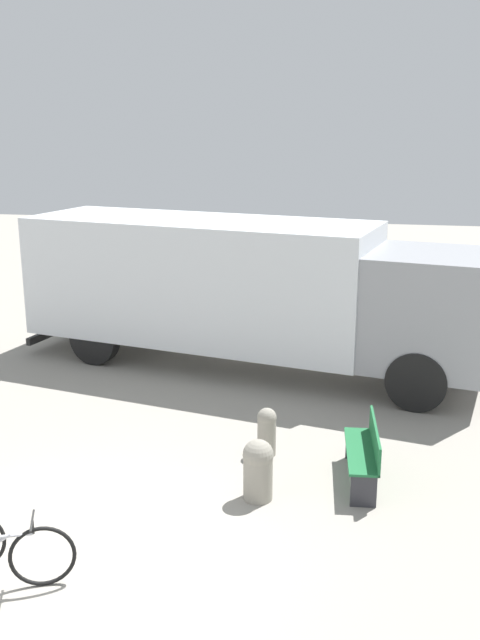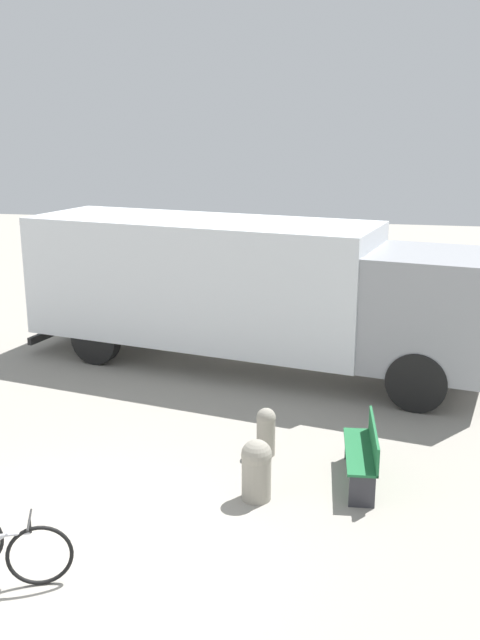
% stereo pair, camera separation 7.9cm
% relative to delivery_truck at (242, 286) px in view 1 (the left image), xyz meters
% --- Properties ---
extents(ground_plane, '(60.00, 60.00, 0.00)m').
position_rel_delivery_truck_xyz_m(ground_plane, '(-0.64, -7.07, -1.70)').
color(ground_plane, gray).
extents(delivery_truck, '(9.66, 4.19, 2.99)m').
position_rel_delivery_truck_xyz_m(delivery_truck, '(0.00, 0.00, 0.00)').
color(delivery_truck, silver).
rests_on(delivery_truck, ground).
extents(park_bench, '(0.54, 1.52, 0.85)m').
position_rel_delivery_truck_xyz_m(park_bench, '(2.63, -4.58, -1.23)').
color(park_bench, '#1E6638').
rests_on(park_bench, ground).
extents(bollard_near_bench, '(0.41, 0.41, 0.84)m').
position_rel_delivery_truck_xyz_m(bollard_near_bench, '(1.24, -5.34, -1.24)').
color(bollard_near_bench, gray).
rests_on(bollard_near_bench, ground).
extents(bollard_far_bench, '(0.29, 0.29, 0.75)m').
position_rel_delivery_truck_xyz_m(bollard_far_bench, '(1.15, -4.00, -1.29)').
color(bollard_far_bench, gray).
rests_on(bollard_far_bench, ground).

